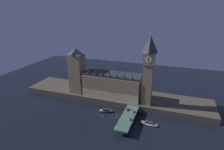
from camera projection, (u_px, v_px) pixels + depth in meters
The scene contains 16 objects.
ground_plane at pixel (102, 114), 191.16m from camera, with size 400.00×400.00×0.00m, color black.
embankment at pixel (115, 96), 224.64m from camera, with size 220.00×42.00×6.64m.
parliament_hall at pixel (112, 85), 212.34m from camera, with size 65.38×22.45×32.99m.
clock_tower at pixel (149, 69), 186.29m from camera, with size 11.52×11.63×73.81m.
victoria_tower at pixel (77, 71), 219.59m from camera, with size 15.62×15.62×59.24m.
bridge at pixel (128, 118), 176.35m from camera, with size 12.34×46.00×6.26m.
car_northbound_lead at pixel (128, 110), 186.80m from camera, with size 1.87×4.31×1.37m.
car_southbound_lead at pixel (129, 119), 170.54m from camera, with size 2.01×4.52×1.57m.
car_southbound_trail at pixel (133, 111), 183.29m from camera, with size 1.95×4.41×1.55m.
pedestrian_near_rail at pixel (117, 124), 163.61m from camera, with size 0.38×0.38×1.78m.
pedestrian_mid_walk at pixel (134, 116), 175.47m from camera, with size 0.38×0.38×1.77m.
street_lamp_near at pixel (117, 120), 162.97m from camera, with size 1.34×0.60×7.34m.
street_lamp_mid at pixel (134, 114), 172.42m from camera, with size 1.34×0.60×6.90m.
street_lamp_far at pixel (126, 105), 189.24m from camera, with size 1.34×0.60×6.59m.
boat_upstream at pixel (106, 111), 195.39m from camera, with size 15.44×8.40×3.82m.
boat_downstream at pixel (149, 124), 173.89m from camera, with size 17.52×6.12×3.35m.
Camera 1 is at (65.58, -153.43, 102.16)m, focal length 30.00 mm.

